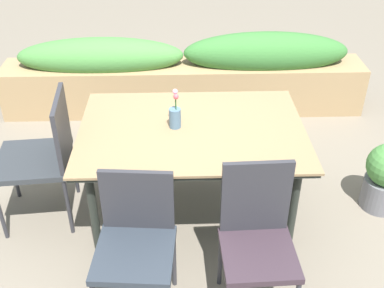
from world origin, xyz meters
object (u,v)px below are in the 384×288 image
chair_end_left (44,151)px  flower_vase (175,115)px  planter_box (185,75)px  chair_near_right (257,234)px  dining_table (192,136)px  chair_near_left (136,238)px

chair_end_left → flower_vase: size_ratio=3.49×
flower_vase → planter_box: bearing=86.5°
chair_near_right → dining_table: bearing=-69.0°
chair_near_left → chair_end_left: 1.06m
dining_table → chair_near_left: chair_near_left is taller
chair_near_left → planter_box: 2.42m
chair_near_left → flower_vase: (0.22, 0.83, 0.30)m
chair_near_left → chair_near_right: chair_near_right is taller
dining_table → chair_end_left: 1.03m
chair_near_right → flower_vase: (-0.45, 0.82, 0.30)m
chair_end_left → flower_vase: (0.91, 0.02, 0.26)m
chair_end_left → planter_box: (1.00, 1.58, -0.17)m
chair_near_right → chair_end_left: size_ratio=0.97×
dining_table → chair_near_left: bearing=-112.7°
chair_near_right → chair_end_left: (-1.36, 0.81, 0.03)m
planter_box → flower_vase: bearing=-93.5°
chair_end_left → flower_vase: bearing=-93.9°
dining_table → chair_near_right: 0.88m
chair_near_left → flower_vase: flower_vase is taller
chair_end_left → planter_box: chair_end_left is taller
chair_near_left → planter_box: (0.32, 2.40, -0.14)m
chair_near_right → chair_end_left: chair_end_left is taller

